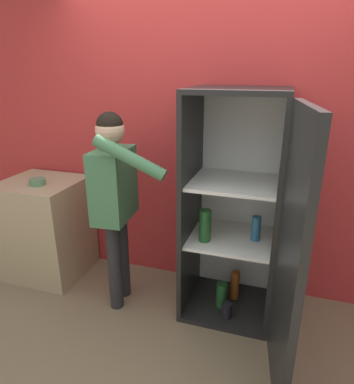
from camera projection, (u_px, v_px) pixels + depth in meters
ground_plane at (175, 351)px, 2.42m from camera, size 12.00×12.00×0.00m
wall_back at (211, 146)px, 2.87m from camera, size 7.00×0.06×2.55m
refrigerator at (244, 217)px, 2.48m from camera, size 0.83×1.33×1.76m
person at (115, 189)px, 2.62m from camera, size 0.64×0.56×1.60m
counter at (46, 228)px, 3.24m from camera, size 0.69×0.64×0.93m
bowl at (37, 182)px, 2.98m from camera, size 0.14×0.14×0.05m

